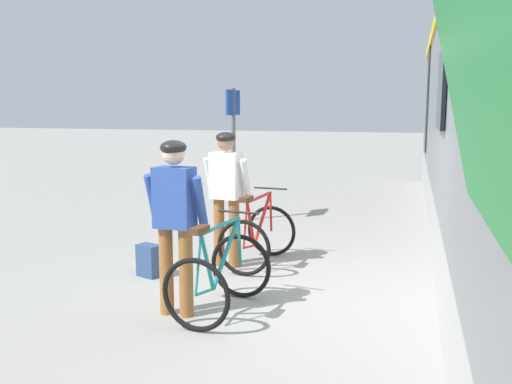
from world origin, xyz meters
TOP-DOWN VIEW (x-y plane):
  - ground_plane at (0.00, 0.00)m, footprint 80.00×80.00m
  - cyclist_near_in_white at (-1.21, 1.02)m, footprint 0.64×0.37m
  - cyclist_far_in_blue at (-1.14, -0.76)m, footprint 0.62×0.33m
  - bicycle_near_red at (-0.82, 1.16)m, footprint 0.81×1.13m
  - bicycle_far_teal at (-0.73, -0.62)m, footprint 0.83×1.15m
  - backpack_on_platform at (-1.99, 0.32)m, footprint 0.33×0.27m
  - platform_sign_post at (-2.01, 3.78)m, footprint 0.08×0.70m

SIDE VIEW (x-z plane):
  - ground_plane at x=0.00m, z-range 0.00..0.00m
  - backpack_on_platform at x=-1.99m, z-range 0.00..0.40m
  - bicycle_near_red at x=-0.82m, z-range -0.09..0.89m
  - bicycle_far_teal at x=-0.73m, z-range -0.09..0.89m
  - cyclist_near_in_white at x=-1.21m, z-range 0.17..1.94m
  - cyclist_far_in_blue at x=-1.14m, z-range 0.17..1.94m
  - platform_sign_post at x=-2.01m, z-range 0.42..2.82m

